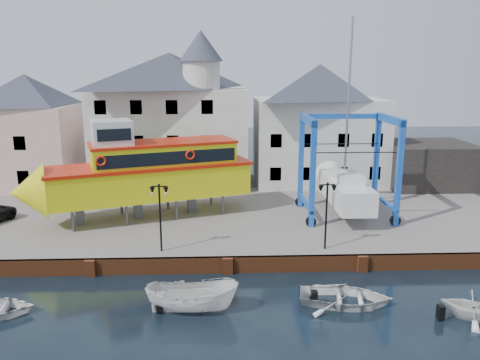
{
  "coord_description": "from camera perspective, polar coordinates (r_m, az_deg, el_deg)",
  "views": [
    {
      "loc": [
        -0.28,
        -25.57,
        11.8
      ],
      "look_at": [
        1.0,
        7.0,
        4.0
      ],
      "focal_mm": 35.0,
      "sensor_mm": 36.0,
      "label": 1
    }
  ],
  "objects": [
    {
      "name": "motorboat_a",
      "position": [
        24.28,
        -5.8,
        -15.7
      ],
      "size": [
        4.69,
        1.9,
        1.79
      ],
      "primitive_type": "imported",
      "rotation": [
        0.0,
        0.0,
        1.54
      ],
      "color": "silver",
      "rests_on": "ground"
    },
    {
      "name": "shed_dark",
      "position": [
        47.56,
        21.72,
        1.83
      ],
      "size": [
        8.0,
        7.0,
        4.0
      ],
      "primitive_type": "cube",
      "color": "black",
      "rests_on": "hardstanding"
    },
    {
      "name": "building_white_main",
      "position": [
        44.43,
        -8.24,
        7.56
      ],
      "size": [
        14.0,
        8.3,
        14.0
      ],
      "color": "beige",
      "rests_on": "hardstanding"
    },
    {
      "name": "lamp_post_right",
      "position": [
        28.54,
        10.56,
        -2.28
      ],
      "size": [
        1.12,
        0.32,
        4.2
      ],
      "color": "black",
      "rests_on": "hardstanding"
    },
    {
      "name": "travel_lift",
      "position": [
        36.39,
        12.43,
        -0.22
      ],
      "size": [
        6.73,
        9.52,
        14.37
      ],
      "rotation": [
        0.0,
        0.0,
        -0.0
      ],
      "color": "#1138B2",
      "rests_on": "hardstanding"
    },
    {
      "name": "hardstanding",
      "position": [
        38.28,
        -1.73,
        -3.72
      ],
      "size": [
        44.0,
        22.0,
        1.0
      ],
      "primitive_type": "cube",
      "color": "slate",
      "rests_on": "ground"
    },
    {
      "name": "building_pink",
      "position": [
        47.37,
        -24.31,
        5.42
      ],
      "size": [
        8.0,
        7.0,
        10.3
      ],
      "color": "#C6A193",
      "rests_on": "hardstanding"
    },
    {
      "name": "quay_wall",
      "position": [
        28.06,
        -1.51,
        -10.3
      ],
      "size": [
        44.0,
        0.47,
        1.0
      ],
      "color": "brown",
      "rests_on": "ground"
    },
    {
      "name": "building_white_right",
      "position": [
        45.82,
        9.52,
        6.76
      ],
      "size": [
        12.0,
        8.0,
        11.2
      ],
      "color": "beige",
      "rests_on": "hardstanding"
    },
    {
      "name": "lamp_post_left",
      "position": [
        28.09,
        -9.78,
        -2.5
      ],
      "size": [
        1.12,
        0.32,
        4.2
      ],
      "color": "black",
      "rests_on": "hardstanding"
    },
    {
      "name": "tour_boat",
      "position": [
        34.75,
        -12.47,
        0.9
      ],
      "size": [
        17.11,
        9.25,
        7.29
      ],
      "rotation": [
        0.0,
        0.0,
        0.33
      ],
      "color": "#59595E",
      "rests_on": "hardstanding"
    },
    {
      "name": "motorboat_c",
      "position": [
        26.12,
        26.46,
        -14.93
      ],
      "size": [
        3.87,
        3.71,
        1.57
      ],
      "primitive_type": "imported",
      "rotation": [
        0.0,
        0.0,
        1.06
      ],
      "color": "silver",
      "rests_on": "ground"
    },
    {
      "name": "motorboat_b",
      "position": [
        25.45,
        12.66,
        -14.52
      ],
      "size": [
        5.27,
        4.2,
        0.98
      ],
      "primitive_type": "imported",
      "rotation": [
        0.0,
        0.0,
        1.38
      ],
      "color": "silver",
      "rests_on": "ground"
    },
    {
      "name": "ground",
      "position": [
        28.17,
        -1.5,
        -11.32
      ],
      "size": [
        140.0,
        140.0,
        0.0
      ],
      "primitive_type": "plane",
      "color": "black",
      "rests_on": "ground"
    }
  ]
}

